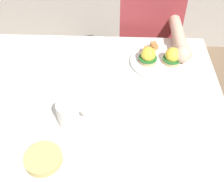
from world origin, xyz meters
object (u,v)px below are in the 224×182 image
Objects in this scene: dining_table at (80,114)px; diner_person at (149,36)px; fork at (29,74)px; side_plate at (44,160)px; coffee_mug at (68,113)px; eggs_benedict_plate at (159,59)px.

dining_table is 0.69m from diner_person.
side_plate is at bearing -69.11° from fork.
coffee_mug is 0.56× the size of side_plate.
diner_person reaches higher than coffee_mug.
eggs_benedict_plate is 2.42× the size of coffee_mug.
coffee_mug is 0.19m from side_plate.
side_plate is (-0.07, -0.31, 0.12)m from dining_table.
diner_person is at bearing 65.88° from side_plate.
coffee_mug reaches higher than fork.
eggs_benedict_plate is at bearing 45.29° from coffee_mug.
fork is at bearing 110.89° from side_plate.
dining_table is 0.44m from eggs_benedict_plate.
side_plate is (0.17, -0.44, 0.01)m from fork.
dining_table is 10.76× the size of coffee_mug.
side_plate reaches higher than fork.
coffee_mug is 0.10× the size of diner_person.
coffee_mug reaches higher than side_plate.
diner_person is (0.33, 0.60, 0.02)m from dining_table.
coffee_mug is at bearing 71.57° from side_plate.
diner_person is (0.41, 0.91, -0.10)m from side_plate.
fork reaches higher than dining_table.
dining_table is 1.05× the size of diner_person.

